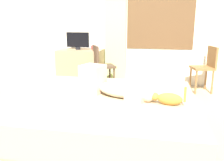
{
  "coord_description": "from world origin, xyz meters",
  "views": [
    {
      "loc": [
        0.58,
        -2.63,
        1.31
      ],
      "look_at": [
        0.05,
        0.16,
        0.6
      ],
      "focal_mm": 38.34,
      "sensor_mm": 36.0,
      "label": 1
    }
  ],
  "objects_px": {
    "cup": "(93,47)",
    "chair_spare": "(206,65)",
    "tv_monitor": "(78,41)",
    "person_lying": "(113,86)",
    "cat": "(168,99)",
    "desk": "(81,67)",
    "chair_by_desk": "(101,64)",
    "bed": "(101,115)"
  },
  "relations": [
    {
      "from": "desk",
      "to": "chair_spare",
      "type": "height_order",
      "value": "chair_spare"
    },
    {
      "from": "cup",
      "to": "person_lying",
      "type": "bearing_deg",
      "value": -68.93
    },
    {
      "from": "cup",
      "to": "tv_monitor",
      "type": "bearing_deg",
      "value": -161.78
    },
    {
      "from": "person_lying",
      "to": "cat",
      "type": "distance_m",
      "value": 0.66
    },
    {
      "from": "person_lying",
      "to": "chair_spare",
      "type": "xyz_separation_m",
      "value": [
        1.4,
        1.98,
        -0.06
      ]
    },
    {
      "from": "desk",
      "to": "cup",
      "type": "bearing_deg",
      "value": 21.82
    },
    {
      "from": "bed",
      "to": "tv_monitor",
      "type": "height_order",
      "value": "tv_monitor"
    },
    {
      "from": "desk",
      "to": "chair_by_desk",
      "type": "xyz_separation_m",
      "value": [
        0.49,
        -0.28,
        0.14
      ]
    },
    {
      "from": "person_lying",
      "to": "desk",
      "type": "relative_size",
      "value": 1.03
    },
    {
      "from": "cup",
      "to": "bed",
      "type": "bearing_deg",
      "value": -72.65
    },
    {
      "from": "chair_by_desk",
      "to": "cup",
      "type": "bearing_deg",
      "value": 124.49
    },
    {
      "from": "bed",
      "to": "chair_spare",
      "type": "xyz_separation_m",
      "value": [
        1.54,
        2.05,
        0.28
      ]
    },
    {
      "from": "chair_by_desk",
      "to": "bed",
      "type": "bearing_deg",
      "value": -76.77
    },
    {
      "from": "bed",
      "to": "cat",
      "type": "height_order",
      "value": "cat"
    },
    {
      "from": "cat",
      "to": "chair_by_desk",
      "type": "distance_m",
      "value": 2.31
    },
    {
      "from": "desk",
      "to": "chair_by_desk",
      "type": "bearing_deg",
      "value": -29.95
    },
    {
      "from": "person_lying",
      "to": "cat",
      "type": "relative_size",
      "value": 2.61
    },
    {
      "from": "desk",
      "to": "chair_by_desk",
      "type": "height_order",
      "value": "chair_by_desk"
    },
    {
      "from": "bed",
      "to": "desk",
      "type": "height_order",
      "value": "desk"
    },
    {
      "from": "tv_monitor",
      "to": "chair_spare",
      "type": "xyz_separation_m",
      "value": [
        2.51,
        -0.07,
        -0.41
      ]
    },
    {
      "from": "tv_monitor",
      "to": "cat",
      "type": "bearing_deg",
      "value": -52.43
    },
    {
      "from": "bed",
      "to": "chair_by_desk",
      "type": "distance_m",
      "value": 1.91
    },
    {
      "from": "desk",
      "to": "tv_monitor",
      "type": "height_order",
      "value": "tv_monitor"
    },
    {
      "from": "bed",
      "to": "person_lying",
      "type": "height_order",
      "value": "person_lying"
    },
    {
      "from": "tv_monitor",
      "to": "desk",
      "type": "bearing_deg",
      "value": 0.0
    },
    {
      "from": "bed",
      "to": "tv_monitor",
      "type": "relative_size",
      "value": 4.64
    },
    {
      "from": "cup",
      "to": "chair_by_desk",
      "type": "xyz_separation_m",
      "value": [
        0.26,
        -0.38,
        -0.27
      ]
    },
    {
      "from": "bed",
      "to": "tv_monitor",
      "type": "bearing_deg",
      "value": 114.72
    },
    {
      "from": "cat",
      "to": "chair_by_desk",
      "type": "xyz_separation_m",
      "value": [
        -1.19,
        1.97,
        -0.01
      ]
    },
    {
      "from": "cup",
      "to": "chair_spare",
      "type": "relative_size",
      "value": 0.09
    },
    {
      "from": "desk",
      "to": "tv_monitor",
      "type": "bearing_deg",
      "value": 180.0
    },
    {
      "from": "bed",
      "to": "chair_spare",
      "type": "height_order",
      "value": "chair_spare"
    },
    {
      "from": "person_lying",
      "to": "tv_monitor",
      "type": "relative_size",
      "value": 1.93
    },
    {
      "from": "person_lying",
      "to": "cup",
      "type": "relative_size",
      "value": 11.96
    },
    {
      "from": "person_lying",
      "to": "chair_by_desk",
      "type": "height_order",
      "value": "chair_by_desk"
    },
    {
      "from": "desk",
      "to": "bed",
      "type": "bearing_deg",
      "value": -66.42
    },
    {
      "from": "tv_monitor",
      "to": "chair_by_desk",
      "type": "bearing_deg",
      "value": -27.59
    },
    {
      "from": "chair_by_desk",
      "to": "chair_spare",
      "type": "relative_size",
      "value": 1.0
    },
    {
      "from": "bed",
      "to": "desk",
      "type": "bearing_deg",
      "value": 113.58
    },
    {
      "from": "bed",
      "to": "tv_monitor",
      "type": "distance_m",
      "value": 2.44
    },
    {
      "from": "tv_monitor",
      "to": "person_lying",
      "type": "bearing_deg",
      "value": -61.56
    },
    {
      "from": "person_lying",
      "to": "tv_monitor",
      "type": "xyz_separation_m",
      "value": [
        -1.11,
        2.05,
        0.35
      ]
    }
  ]
}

